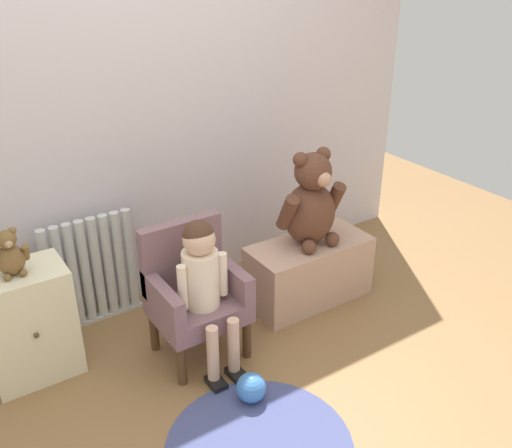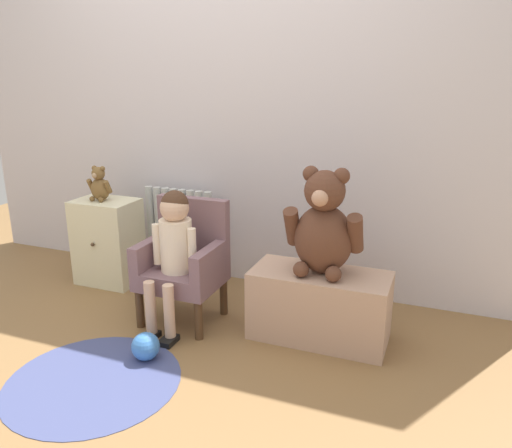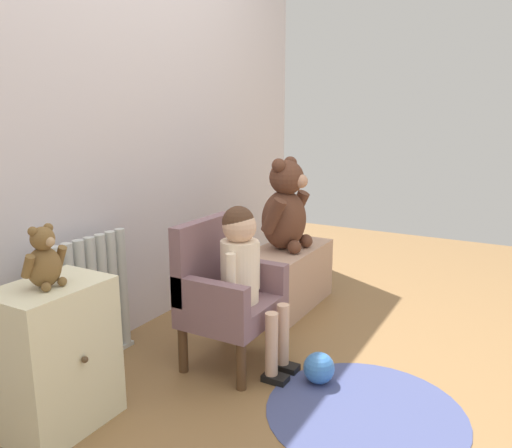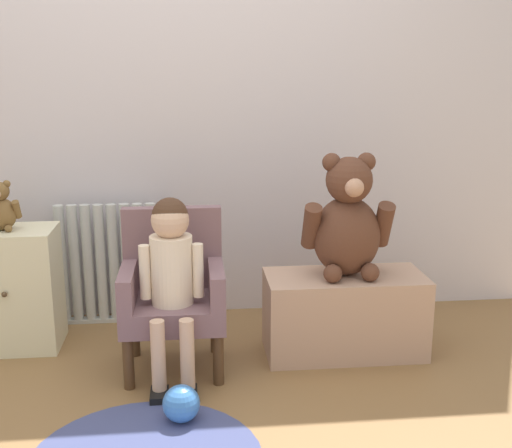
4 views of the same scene
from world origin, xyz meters
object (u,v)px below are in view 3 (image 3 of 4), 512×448
at_px(small_dresser, 56,357).
at_px(toy_ball, 319,368).
at_px(child_figure, 245,264).
at_px(floor_rug, 365,411).
at_px(radiator, 88,304).
at_px(low_bench, 286,278).
at_px(child_armchair, 224,292).
at_px(large_teddy_bear, 285,209).
at_px(small_teddy_bear, 44,260).

distance_m(small_dresser, toy_ball, 1.06).
xyz_separation_m(small_dresser, child_figure, (0.72, -0.37, 0.21)).
bearing_deg(child_figure, floor_rug, -98.23).
height_order(radiator, child_figure, child_figure).
relative_size(child_figure, low_bench, 1.07).
relative_size(small_dresser, floor_rug, 0.71).
bearing_deg(small_dresser, child_figure, -27.52).
bearing_deg(toy_ball, small_dresser, 135.90).
relative_size(child_armchair, large_teddy_bear, 1.25).
xyz_separation_m(small_dresser, floor_rug, (0.63, -0.97, -0.27)).
bearing_deg(low_bench, small_dresser, 171.57).
bearing_deg(radiator, toy_ball, -69.54).
bearing_deg(low_bench, child_figure, -168.19).
xyz_separation_m(child_figure, large_teddy_bear, (0.75, 0.17, 0.11)).
xyz_separation_m(small_teddy_bear, floor_rug, (0.65, -0.96, -0.64)).
bearing_deg(child_armchair, floor_rug, -96.98).
bearing_deg(low_bench, small_teddy_bear, 172.09).
bearing_deg(child_figure, small_teddy_bear, 153.77).
distance_m(large_teddy_bear, floor_rug, 1.27).
bearing_deg(radiator, small_dresser, -146.82).
height_order(small_teddy_bear, toy_ball, small_teddy_bear).
distance_m(low_bench, floor_rug, 1.13).
xyz_separation_m(large_teddy_bear, small_teddy_bear, (-1.48, 0.19, 0.05)).
bearing_deg(radiator, small_teddy_bear, -146.92).
xyz_separation_m(child_figure, low_bench, (0.75, 0.16, -0.31)).
xyz_separation_m(child_armchair, toy_ball, (0.03, -0.46, -0.27)).
bearing_deg(child_figure, low_bench, 11.81).
bearing_deg(large_teddy_bear, toy_ball, -144.14).
xyz_separation_m(child_armchair, floor_rug, (-0.09, -0.70, -0.34)).
relative_size(small_dresser, large_teddy_bear, 1.03).
bearing_deg(toy_ball, large_teddy_bear, 35.86).
bearing_deg(large_teddy_bear, radiator, 157.15).
xyz_separation_m(child_armchair, child_figure, (0.00, -0.11, 0.15)).
relative_size(radiator, floor_rug, 0.78).
bearing_deg(small_teddy_bear, large_teddy_bear, -7.45).
xyz_separation_m(small_dresser, large_teddy_bear, (1.46, -0.21, 0.32)).
bearing_deg(small_dresser, small_teddy_bear, -149.04).
xyz_separation_m(radiator, small_teddy_bear, (-0.40, -0.26, 0.35)).
height_order(child_armchair, large_teddy_bear, large_teddy_bear).
distance_m(small_dresser, child_armchair, 0.77).
bearing_deg(low_bench, toy_ball, -144.66).
bearing_deg(child_figure, small_dresser, 152.48).
bearing_deg(child_armchair, small_dresser, 159.67).
xyz_separation_m(child_figure, toy_ball, (0.03, -0.35, -0.42)).
relative_size(radiator, child_armchair, 0.90).
bearing_deg(toy_ball, radiator, 110.46).
bearing_deg(child_armchair, small_teddy_bear, 160.90).
distance_m(large_teddy_bear, toy_ball, 1.03).
bearing_deg(small_dresser, child_armchair, -20.33).
relative_size(child_figure, toy_ball, 5.51).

